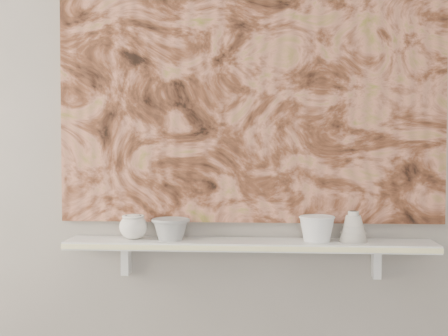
# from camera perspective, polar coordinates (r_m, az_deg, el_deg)

# --- Properties ---
(wall_back) EXTENTS (3.60, 0.00, 3.60)m
(wall_back) POSITION_cam_1_polar(r_m,az_deg,el_deg) (2.45, 2.38, 3.43)
(wall_back) COLOR gray
(wall_back) RESTS_ON floor
(shelf) EXTENTS (1.40, 0.18, 0.03)m
(shelf) POSITION_cam_1_polar(r_m,az_deg,el_deg) (2.39, 2.30, -7.01)
(shelf) COLOR silver
(shelf) RESTS_ON wall_back
(shelf_stripe) EXTENTS (1.40, 0.01, 0.02)m
(shelf_stripe) POSITION_cam_1_polar(r_m,az_deg,el_deg) (2.30, 2.23, -7.39)
(shelf_stripe) COLOR #F7EEA4
(shelf_stripe) RESTS_ON shelf
(bracket_left) EXTENTS (0.03, 0.06, 0.12)m
(bracket_left) POSITION_cam_1_polar(r_m,az_deg,el_deg) (2.53, -8.94, -8.24)
(bracket_left) COLOR silver
(bracket_left) RESTS_ON wall_back
(bracket_right) EXTENTS (0.03, 0.06, 0.12)m
(bracket_right) POSITION_cam_1_polar(r_m,az_deg,el_deg) (2.50, 13.75, -8.40)
(bracket_right) COLOR silver
(bracket_right) RESTS_ON wall_back
(painting) EXTENTS (1.50, 0.02, 1.10)m
(painting) POSITION_cam_1_polar(r_m,az_deg,el_deg) (2.45, 2.38, 7.88)
(painting) COLOR brown
(painting) RESTS_ON wall_back
(house_motif) EXTENTS (0.09, 0.00, 0.08)m
(house_motif) POSITION_cam_1_polar(r_m,az_deg,el_deg) (2.46, 12.90, 0.62)
(house_motif) COLOR black
(house_motif) RESTS_ON painting
(bowl_grey) EXTENTS (0.19, 0.19, 0.09)m
(bowl_grey) POSITION_cam_1_polar(r_m,az_deg,el_deg) (2.41, -4.89, -5.55)
(bowl_grey) COLOR gray
(bowl_grey) RESTS_ON shelf
(cup_cream) EXTENTS (0.14, 0.14, 0.10)m
(cup_cream) POSITION_cam_1_polar(r_m,az_deg,el_deg) (2.44, -8.29, -5.34)
(cup_cream) COLOR silver
(cup_cream) RESTS_ON shelf
(bell_vessel) EXTENTS (0.13, 0.13, 0.12)m
(bell_vessel) POSITION_cam_1_polar(r_m,az_deg,el_deg) (2.40, 11.74, -5.25)
(bell_vessel) COLOR beige
(bell_vessel) RESTS_ON shelf
(bowl_white) EXTENTS (0.17, 0.17, 0.10)m
(bowl_white) POSITION_cam_1_polar(r_m,az_deg,el_deg) (2.39, 8.49, -5.49)
(bowl_white) COLOR silver
(bowl_white) RESTS_ON shelf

